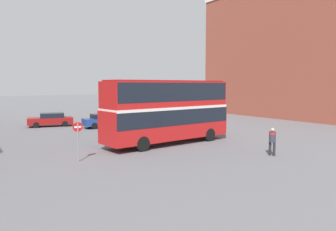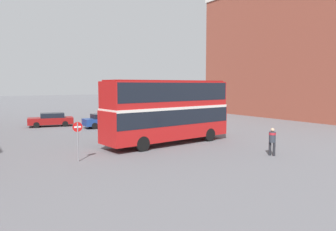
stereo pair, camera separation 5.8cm
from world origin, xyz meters
TOP-DOWN VIEW (x-y plane):
  - ground_plane at (0.00, 0.00)m, footprint 240.00×240.00m
  - building_row_right at (25.22, 6.05)m, footprint 8.49×31.71m
  - double_decker_bus at (-0.45, -0.33)m, footprint 10.54×3.61m
  - pedestrian_foreground at (2.85, -7.35)m, footprint 0.56×0.56m
  - parked_car_kerb_near at (-5.41, 15.20)m, footprint 4.85×2.71m
  - parked_car_kerb_far at (-0.94, 11.25)m, footprint 4.43×1.85m
  - no_entry_sign at (-7.94, -2.32)m, footprint 0.58×0.08m

SIDE VIEW (x-z plane):
  - ground_plane at x=0.00m, z-range 0.00..0.00m
  - parked_car_kerb_near at x=-5.41m, z-range 0.01..1.45m
  - parked_car_kerb_far at x=-0.94m, z-range 0.02..1.47m
  - pedestrian_foreground at x=2.85m, z-range 0.20..1.96m
  - no_entry_sign at x=-7.94m, z-range 0.38..2.70m
  - double_decker_bus at x=-0.45m, z-range 0.35..5.14m
  - building_row_right at x=25.22m, z-range 0.01..18.20m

